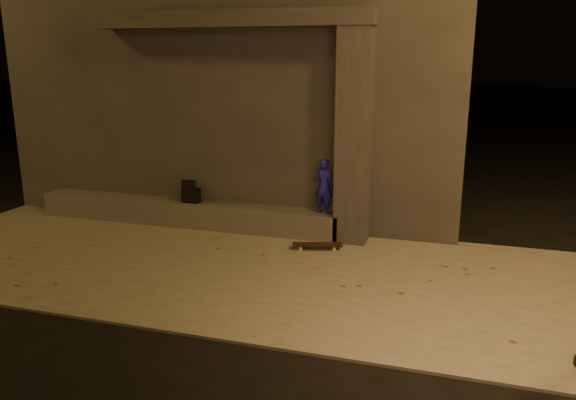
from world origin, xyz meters
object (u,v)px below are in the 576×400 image
(backpack, at_px, (191,194))
(skateboard, at_px, (317,245))
(skateboarder, at_px, (324,186))
(column, at_px, (354,138))

(backpack, bearing_deg, skateboard, -14.49)
(skateboarder, relative_size, skateboard, 1.13)
(column, relative_size, skateboarder, 3.69)
(backpack, distance_m, skateboard, 2.75)
(column, xyz_separation_m, skateboard, (-0.45, -0.65, -1.72))
(backpack, xyz_separation_m, skateboard, (2.62, -0.65, -0.53))
(skateboard, bearing_deg, skateboarder, 78.61)
(column, distance_m, skateboarder, 1.00)
(column, height_order, backpack, column)
(column, height_order, skateboarder, column)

